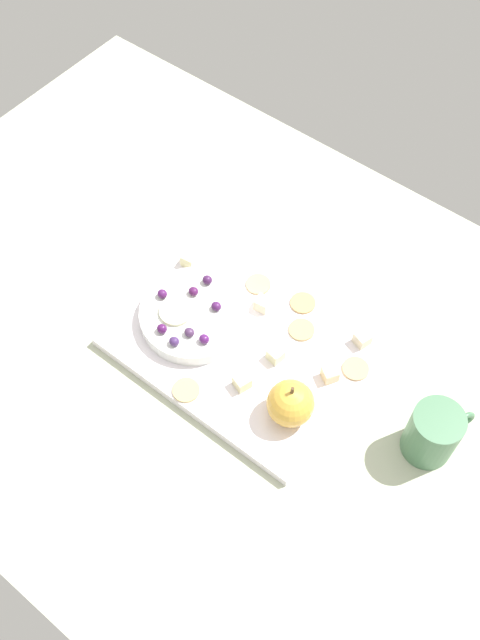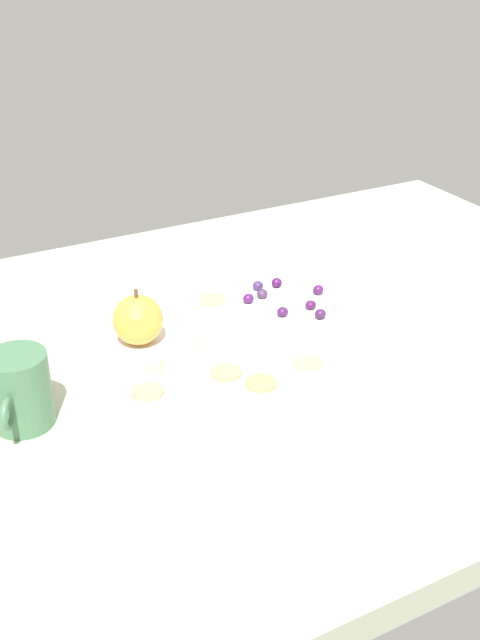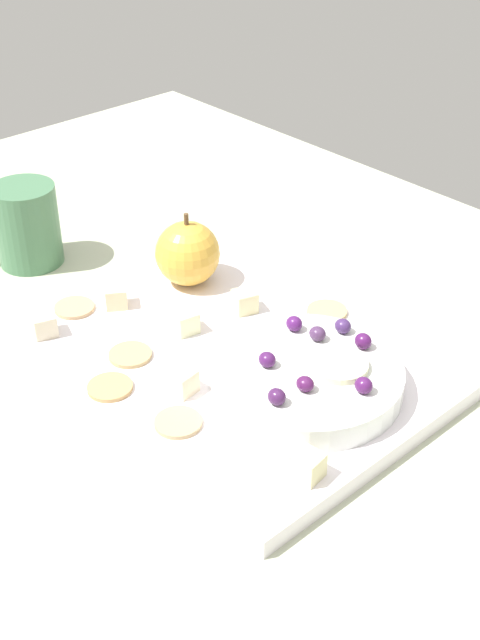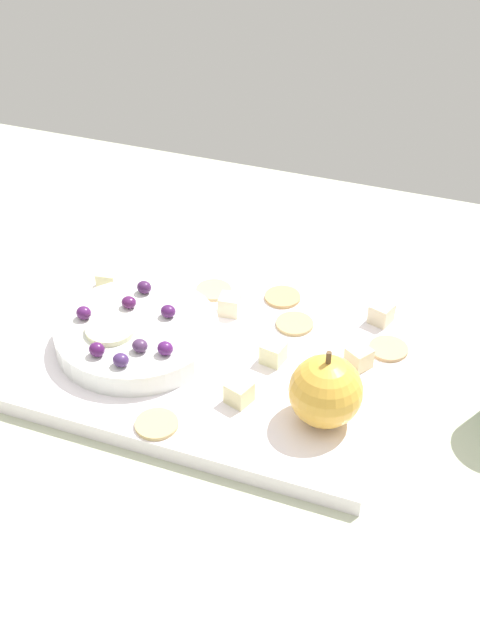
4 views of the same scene
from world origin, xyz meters
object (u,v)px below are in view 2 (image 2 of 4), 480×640
(cheese_cube_3, at_px, (192,320))
(grape_3, at_px, (248,299))
(apple_whole, at_px, (138,320))
(cheese_cube_5, at_px, (154,367))
(cup, at_px, (20,390))
(grape_7, at_px, (277,283))
(cheese_cube_4, at_px, (206,343))
(apple_slice_0, at_px, (293,295))
(grape_5, at_px, (311,305))
(cheese_cube_0, at_px, (365,324))
(grape_6, at_px, (262,294))
(cheese_cube_2, at_px, (176,400))
(grape_1, at_px, (258,286))
(cheese_cube_1, at_px, (272,352))
(grape_2, at_px, (320,314))
(grape_0, at_px, (318,290))
(grape_4, at_px, (283,312))
(serving_dish, at_px, (289,312))
(cracker_1, at_px, (226,373))
(cracker_4, at_px, (261,383))
(cracker_2, at_px, (148,391))
(cracker_3, at_px, (308,362))
(platter, at_px, (241,342))
(cracker_0, at_px, (210,300))

(cheese_cube_3, distance_m, grape_3, 0.09)
(apple_whole, relative_size, cheese_cube_5, 3.16)
(cup, bearing_deg, grape_7, 14.30)
(cheese_cube_4, xyz_separation_m, cup, (-0.26, -0.02, 0.02))
(apple_slice_0, bearing_deg, grape_5, -88.07)
(cheese_cube_0, distance_m, grape_6, 0.16)
(cheese_cube_5, xyz_separation_m, grape_6, (0.21, 0.08, 0.02))
(cheese_cube_2, height_order, grape_1, grape_1)
(cheese_cube_1, bearing_deg, grape_2, 17.14)
(cheese_cube_1, height_order, grape_2, grape_2)
(cheese_cube_2, height_order, grape_0, grape_0)
(grape_2, relative_size, apple_slice_0, 0.31)
(grape_3, bearing_deg, grape_4, -67.95)
(serving_dish, height_order, cheese_cube_1, serving_dish)
(cheese_cube_2, xyz_separation_m, grape_2, (0.25, 0.07, 0.02))
(cracker_1, distance_m, grape_0, 0.23)
(cheese_cube_5, xyz_separation_m, cracker_4, (0.11, -0.09, -0.01))
(cheese_cube_2, relative_size, cheese_cube_3, 1.00)
(cheese_cube_1, relative_size, cracker_4, 0.54)
(cup, bearing_deg, cheese_cube_3, 19.37)
(cracker_2, relative_size, grape_0, 2.53)
(cheese_cube_3, bearing_deg, cheese_cube_5, -136.11)
(grape_2, bearing_deg, cracker_4, -151.18)
(cracker_1, relative_size, cracker_3, 1.00)
(cracker_3, distance_m, grape_6, 0.16)
(apple_whole, relative_size, grape_6, 4.28)
(grape_0, bearing_deg, grape_2, -120.79)
(cheese_cube_1, bearing_deg, cheese_cube_5, 165.49)
(cheese_cube_0, bearing_deg, grape_6, 130.76)
(apple_whole, bearing_deg, grape_1, 6.50)
(cracker_4, distance_m, grape_7, 0.23)
(cheese_cube_2, bearing_deg, cup, 154.08)
(platter, height_order, grape_1, grape_1)
(cheese_cube_5, distance_m, grape_1, 0.24)
(platter, bearing_deg, cracker_1, -129.46)
(apple_slice_0, bearing_deg, platter, -162.90)
(cracker_1, relative_size, grape_6, 2.53)
(cheese_cube_3, xyz_separation_m, grape_0, (0.19, -0.04, 0.02))
(cheese_cube_0, xyz_separation_m, grape_3, (-0.13, 0.11, 0.02))
(cracker_0, distance_m, grape_0, 0.17)
(grape_6, xyz_separation_m, apple_slice_0, (0.04, -0.02, -0.00))
(grape_5, bearing_deg, cup, -177.06)
(grape_1, relative_size, grape_5, 1.00)
(grape_6, bearing_deg, cracker_4, -119.66)
(grape_1, bearing_deg, grape_2, -74.42)
(cracker_2, xyz_separation_m, grape_7, (0.27, 0.14, 0.03))
(serving_dish, relative_size, cracker_4, 4.19)
(cheese_cube_2, height_order, cracker_4, cheese_cube_2)
(cheese_cube_4, xyz_separation_m, grape_2, (0.16, -0.03, 0.02))
(cracker_3, bearing_deg, cheese_cube_4, 138.09)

